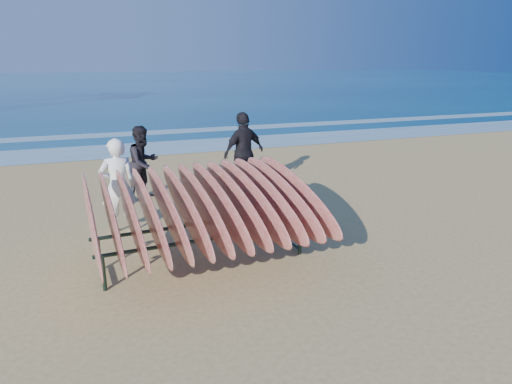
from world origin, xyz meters
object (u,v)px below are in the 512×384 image
person_dark_b (244,153)px  person_white (118,186)px  person_dark_a (143,163)px  surfboard_rack (202,205)px

person_dark_b → person_white: bearing=10.9°
person_dark_b → person_dark_a: bearing=-25.6°
person_dark_a → person_dark_b: size_ratio=0.87×
surfboard_rack → person_dark_a: bearing=93.3°
person_dark_a → person_dark_b: bearing=-43.0°
surfboard_rack → person_dark_a: size_ratio=2.07×
surfboard_rack → person_white: size_ratio=1.97×
person_white → person_dark_b: 3.33m
surfboard_rack → person_dark_b: 3.86m
person_white → surfboard_rack: bearing=122.8°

